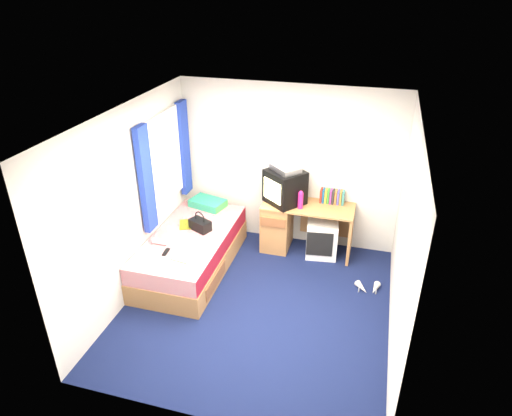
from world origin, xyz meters
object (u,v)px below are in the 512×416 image
(pink_water_bottle, at_px, (300,201))
(handbag, at_px, (200,224))
(vcr, at_px, (286,168))
(desk, at_px, (289,224))
(white_heels, at_px, (368,288))
(picture_frame, at_px, (343,199))
(water_bottle, at_px, (160,242))
(crt_tv, at_px, (285,187))
(colour_swatch_fan, at_px, (180,260))
(aerosol_can, at_px, (302,197))
(magazine, at_px, (187,224))
(storage_cube, at_px, (322,238))
(bed, at_px, (191,251))
(pillow, at_px, (208,203))
(remote_control, at_px, (166,252))
(towel, at_px, (201,245))

(pink_water_bottle, height_order, handbag, pink_water_bottle)
(vcr, bearing_deg, desk, 39.90)
(vcr, distance_m, white_heels, 1.96)
(handbag, bearing_deg, picture_frame, 51.52)
(pink_water_bottle, bearing_deg, water_bottle, -146.07)
(crt_tv, height_order, white_heels, crt_tv)
(vcr, bearing_deg, colour_swatch_fan, -80.21)
(handbag, relative_size, water_bottle, 1.70)
(desk, xyz_separation_m, vcr, (-0.08, 0.00, 0.87))
(aerosol_can, distance_m, handbag, 1.50)
(desk, bearing_deg, white_heels, -31.64)
(magazine, bearing_deg, picture_frame, 22.57)
(storage_cube, relative_size, water_bottle, 2.72)
(bed, bearing_deg, pillow, 94.15)
(picture_frame, xyz_separation_m, white_heels, (0.50, -0.96, -0.78))
(vcr, relative_size, magazine, 1.42)
(colour_swatch_fan, bearing_deg, magazine, 107.45)
(pillow, bearing_deg, desk, 2.18)
(crt_tv, bearing_deg, magazine, -114.08)
(pillow, distance_m, storage_cube, 1.78)
(pink_water_bottle, distance_m, remote_control, 1.97)
(remote_control, xyz_separation_m, white_heels, (2.54, 0.63, -0.51))
(pillow, height_order, picture_frame, picture_frame)
(bed, distance_m, towel, 0.50)
(magazine, relative_size, water_bottle, 1.40)
(vcr, bearing_deg, pink_water_bottle, 16.48)
(pillow, distance_m, pink_water_bottle, 1.45)
(storage_cube, relative_size, aerosol_can, 3.17)
(colour_swatch_fan, bearing_deg, water_bottle, 144.59)
(bed, height_order, towel, towel)
(desk, height_order, white_heels, desk)
(colour_swatch_fan, distance_m, white_heels, 2.47)
(picture_frame, relative_size, remote_control, 0.88)
(picture_frame, bearing_deg, water_bottle, -142.76)
(vcr, xyz_separation_m, aerosol_can, (0.24, 0.05, -0.44))
(water_bottle, bearing_deg, magazine, 76.53)
(aerosol_can, xyz_separation_m, magazine, (-1.50, -0.71, -0.29))
(picture_frame, xyz_separation_m, remote_control, (-2.04, -1.59, -0.27))
(water_bottle, distance_m, colour_swatch_fan, 0.50)
(white_heels, bearing_deg, storage_cube, 135.71)
(desk, relative_size, handbag, 3.83)
(remote_control, height_order, white_heels, remote_control)
(colour_swatch_fan, bearing_deg, aerosol_can, 51.87)
(remote_control, bearing_deg, pillow, 82.83)
(colour_swatch_fan, bearing_deg, pillow, 97.39)
(bed, relative_size, water_bottle, 10.00)
(aerosol_can, bearing_deg, bed, -145.29)
(storage_cube, xyz_separation_m, towel, (-1.42, -1.12, 0.31))
(crt_tv, xyz_separation_m, white_heels, (1.31, -0.76, -0.95))
(pillow, distance_m, vcr, 1.36)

